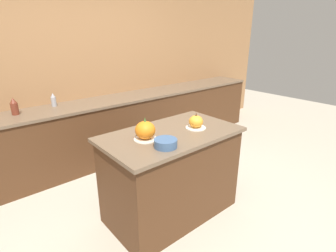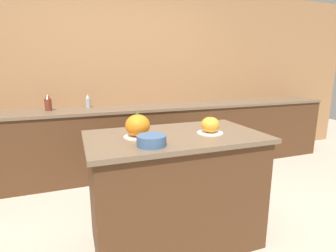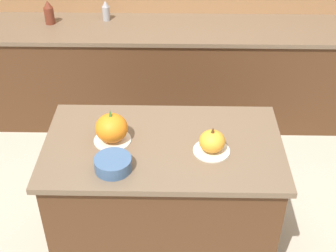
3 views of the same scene
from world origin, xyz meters
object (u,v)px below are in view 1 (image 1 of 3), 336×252
at_px(pumpkin_cake_left, 145,131).
at_px(bottle_short, 53,100).
at_px(bottle_tall, 14,107).
at_px(pumpkin_cake_right, 196,122).
at_px(mixing_bowl, 166,143).

height_order(pumpkin_cake_left, bottle_short, pumpkin_cake_left).
distance_m(bottle_tall, bottle_short, 0.47).
height_order(bottle_tall, bottle_short, bottle_tall).
relative_size(pumpkin_cake_left, bottle_short, 1.22).
height_order(pumpkin_cake_right, mixing_bowl, pumpkin_cake_right).
xyz_separation_m(pumpkin_cake_right, bottle_tall, (-1.26, 1.69, 0.03)).
xyz_separation_m(pumpkin_cake_left, bottle_tall, (-0.71, 1.60, 0.00)).
bearing_deg(bottle_tall, bottle_short, 9.81).
bearing_deg(mixing_bowl, bottle_short, 98.23).
distance_m(pumpkin_cake_right, bottle_short, 1.94).
bearing_deg(pumpkin_cake_right, bottle_short, 114.26).
bearing_deg(pumpkin_cake_left, bottle_tall, 113.87).
distance_m(pumpkin_cake_left, bottle_tall, 1.75).
bearing_deg(bottle_short, bottle_tall, -170.19).
height_order(pumpkin_cake_left, pumpkin_cake_right, pumpkin_cake_left).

